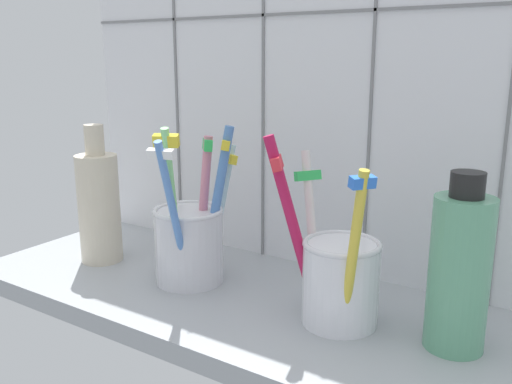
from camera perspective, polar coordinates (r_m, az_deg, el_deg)
counter_slab at (r=55.29cm, az=0.22°, el=-12.04°), size 64.00×22.00×2.00cm
tile_wall_back at (r=60.22cm, az=6.57°, el=11.26°), size 64.00×2.20×45.00cm
toothbrush_cup_left at (r=57.48cm, az=-7.08°, el=-4.93°), size 8.41×11.84×17.04cm
toothbrush_cup_right at (r=48.99cm, az=8.35°, el=-8.75°), size 10.62×7.60×16.82cm
ceramic_vase at (r=65.34cm, az=-16.03°, el=-1.30°), size 4.74×4.74×15.88cm
soap_bottle at (r=46.83cm, az=20.40°, el=-7.66°), size 4.81×4.81×14.69cm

